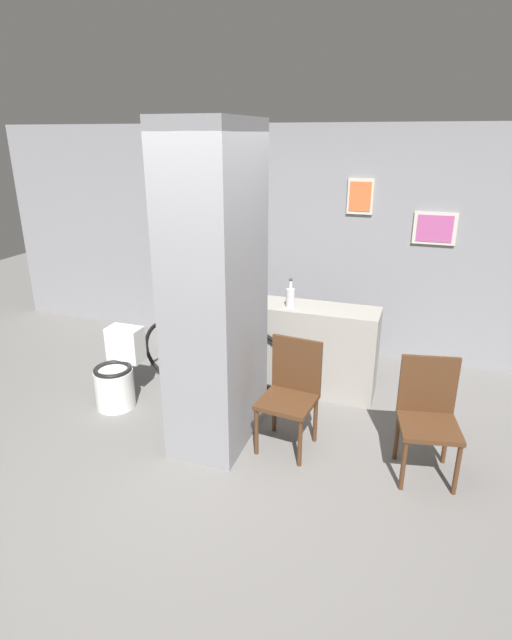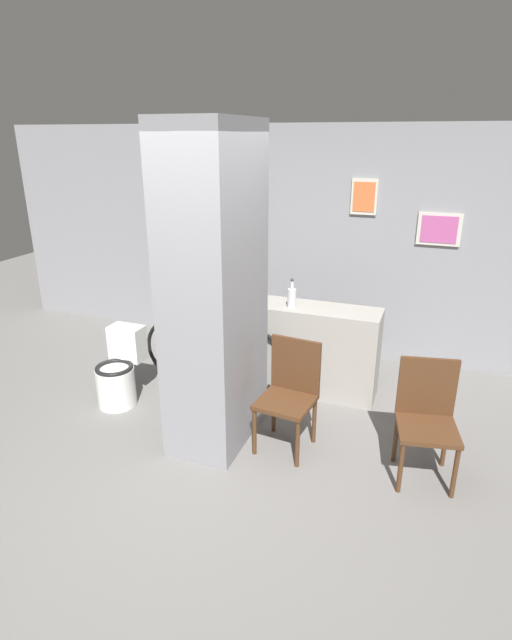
% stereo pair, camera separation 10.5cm
% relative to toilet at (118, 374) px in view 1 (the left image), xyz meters
% --- Properties ---
extents(ground_plane, '(14.00, 14.00, 0.00)m').
position_rel_toilet_xyz_m(ground_plane, '(1.24, -0.65, -0.31)').
color(ground_plane, slate).
extents(wall_back, '(8.00, 0.09, 2.60)m').
position_rel_toilet_xyz_m(wall_back, '(1.25, 1.98, 1.00)').
color(wall_back, gray).
rests_on(wall_back, ground_plane).
extents(pillar_center, '(0.59, 0.96, 2.60)m').
position_rel_toilet_xyz_m(pillar_center, '(1.13, -0.18, 0.99)').
color(pillar_center, gray).
rests_on(pillar_center, ground_plane).
extents(counter_shelf, '(1.34, 0.44, 0.90)m').
position_rel_toilet_xyz_m(counter_shelf, '(1.68, 0.89, 0.14)').
color(counter_shelf, gray).
rests_on(counter_shelf, ground_plane).
extents(toilet, '(0.37, 0.53, 0.73)m').
position_rel_toilet_xyz_m(toilet, '(0.00, 0.00, 0.00)').
color(toilet, white).
rests_on(toilet, ground_plane).
extents(chair_near_pillar, '(0.47, 0.47, 0.92)m').
position_rel_toilet_xyz_m(chair_near_pillar, '(1.75, -0.11, 0.20)').
color(chair_near_pillar, '#4C2D19').
rests_on(chair_near_pillar, ground_plane).
extents(chair_by_doorway, '(0.50, 0.50, 0.92)m').
position_rel_toilet_xyz_m(chair_by_doorway, '(2.83, -0.13, 0.20)').
color(chair_by_doorway, '#4C2D19').
rests_on(chair_by_doorway, ground_plane).
extents(bicycle, '(1.60, 0.42, 0.73)m').
position_rel_toilet_xyz_m(bicycle, '(0.73, 0.63, 0.05)').
color(bicycle, black).
rests_on(bicycle, ground_plane).
extents(bottle_tall, '(0.08, 0.08, 0.29)m').
position_rel_toilet_xyz_m(bottle_tall, '(1.49, 0.81, 0.70)').
color(bottle_tall, silver).
rests_on(bottle_tall, counter_shelf).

